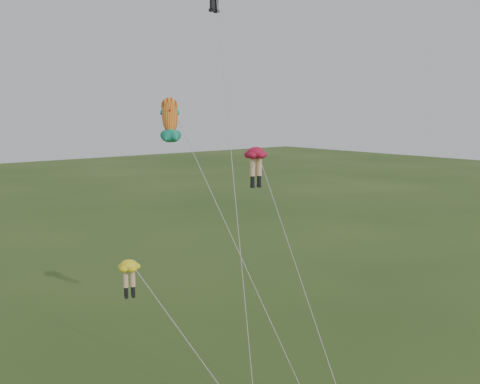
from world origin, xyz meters
TOP-DOWN VIEW (x-y plane):
  - legs_kite_red_mid at (5.20, 7.47)m, footprint 4.43×12.04m
  - legs_kite_yellow at (-6.15, 2.83)m, footprint 4.81×6.35m
  - fish_kite at (-2.47, 5.40)m, footprint 5.45×8.23m

SIDE VIEW (x-z plane):
  - legs_kite_yellow at x=-6.15m, z-range 3.87..13.05m
  - legs_kite_red_mid at x=5.20m, z-range 5.96..19.39m
  - fish_kite at x=-2.47m, z-range 7.02..23.63m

